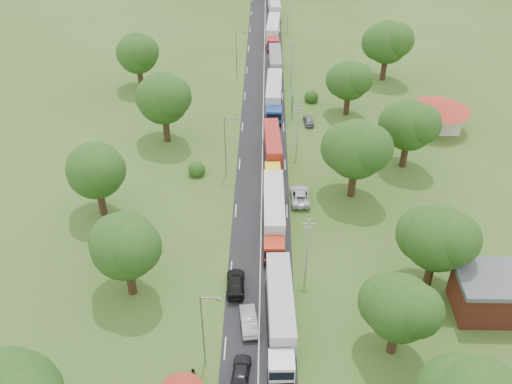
{
  "coord_description": "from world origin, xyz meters",
  "views": [
    {
      "loc": [
        0.46,
        -57.36,
        48.97
      ],
      "look_at": [
        -0.76,
        6.37,
        3.0
      ],
      "focal_mm": 40.0,
      "sensor_mm": 36.0,
      "label": 1
    }
  ],
  "objects_px": {
    "truck_0": "(280,312)",
    "car_lane_front": "(241,372)",
    "info_sign": "(292,99)",
    "car_lane_mid": "(249,320)"
  },
  "relations": [
    {
      "from": "info_sign",
      "to": "truck_0",
      "type": "relative_size",
      "value": 0.26
    },
    {
      "from": "car_lane_front",
      "to": "car_lane_mid",
      "type": "xyz_separation_m",
      "value": [
        0.59,
        6.77,
        0.03
      ]
    },
    {
      "from": "info_sign",
      "to": "car_lane_mid",
      "type": "bearing_deg",
      "value": -97.28
    },
    {
      "from": "truck_0",
      "to": "car_lane_front",
      "type": "relative_size",
      "value": 3.42
    },
    {
      "from": "info_sign",
      "to": "truck_0",
      "type": "bearing_deg",
      "value": -93.33
    },
    {
      "from": "car_lane_mid",
      "to": "truck_0",
      "type": "bearing_deg",
      "value": 170.75
    },
    {
      "from": "info_sign",
      "to": "truck_0",
      "type": "height_order",
      "value": "truck_0"
    },
    {
      "from": "car_lane_front",
      "to": "car_lane_mid",
      "type": "relative_size",
      "value": 0.93
    },
    {
      "from": "info_sign",
      "to": "car_lane_mid",
      "type": "xyz_separation_m",
      "value": [
        -6.36,
        -49.8,
        -2.19
      ]
    },
    {
      "from": "info_sign",
      "to": "car_lane_mid",
      "type": "relative_size",
      "value": 0.83
    }
  ]
}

